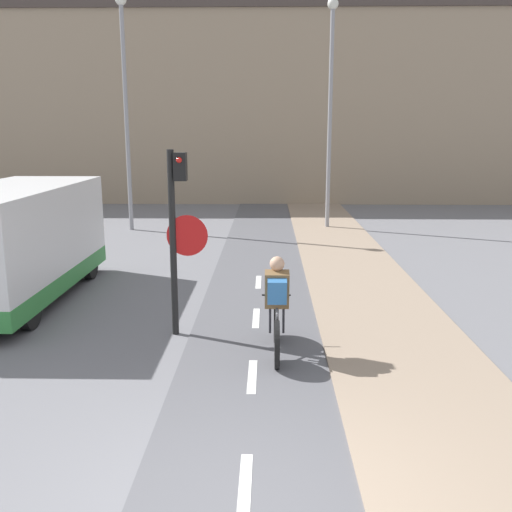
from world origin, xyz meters
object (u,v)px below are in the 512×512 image
traffic_light_pole (178,222)px  street_lamp_far (125,92)px  cyclist_near (277,310)px  street_lamp_sidewalk (331,94)px  van (14,245)px

traffic_light_pole → street_lamp_far: street_lamp_far is taller
street_lamp_far → cyclist_near: 12.69m
street_lamp_far → street_lamp_sidewalk: 6.77m
van → street_lamp_sidewalk: bearing=51.2°
street_lamp_sidewalk → van: (-7.07, -8.80, -3.41)m
street_lamp_sidewalk → cyclist_near: street_lamp_sidewalk is taller
street_lamp_far → cyclist_near: street_lamp_far is taller
street_lamp_sidewalk → street_lamp_far: bearing=-175.9°
traffic_light_pole → street_lamp_far: 11.03m
cyclist_near → van: bearing=151.6°
street_lamp_far → van: size_ratio=1.44×
traffic_light_pole → street_lamp_sidewalk: size_ratio=0.41×
van → cyclist_near: bearing=-28.4°
traffic_light_pole → van: 4.10m
traffic_light_pole → street_lamp_far: (-3.24, 10.20, 2.67)m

